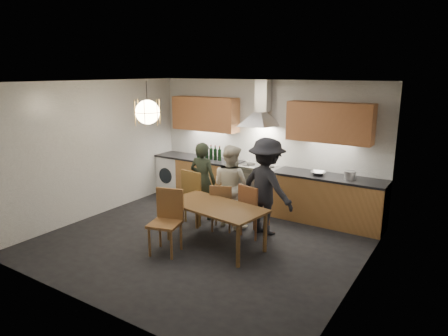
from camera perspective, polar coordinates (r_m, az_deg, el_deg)
The scene contains 17 objects.
ground at distance 6.78m, azimuth -3.19°, elevation -10.39°, with size 5.00×5.00×0.00m, color black.
room_shell at distance 6.28m, azimuth -3.40°, elevation 3.99°, with size 5.02×4.52×2.61m.
counter_run at distance 8.17m, azimuth 4.92°, elevation -2.80°, with size 5.00×0.62×0.90m.
range_stove at distance 8.18m, azimuth 4.76°, elevation -2.84°, with size 0.90×0.60×0.92m.
wall_fixtures at distance 8.00m, azimuth 5.37°, elevation 7.25°, with size 4.30×0.54×1.10m.
pendant_lamp at distance 6.78m, azimuth -10.87°, elevation 7.85°, with size 0.43×0.43×0.70m.
dining_table at distance 6.39m, azimuth -1.28°, elevation -6.03°, with size 1.73×1.03×0.69m.
chair_back_left at distance 7.38m, azimuth -4.08°, elevation -3.56°, with size 0.51×0.51×1.01m.
chair_back_mid at distance 7.01m, azimuth -0.33°, elevation -5.25°, with size 0.50×0.50×0.85m.
chair_back_right at distance 6.77m, azimuth 4.00°, elevation -5.64°, with size 0.50×0.50×0.92m.
chair_front at distance 6.29m, azimuth -8.11°, elevation -6.87°, with size 0.55×0.55×0.99m.
person_left at distance 7.57m, azimuth -3.04°, elevation -1.84°, with size 0.54×0.35×1.48m, color black.
person_mid at distance 7.19m, azimuth 0.98°, elevation -2.55°, with size 0.73×0.57×1.50m, color beige.
person_right at distance 6.85m, azimuth 6.07°, elevation -2.67°, with size 1.09×0.63×1.69m, color black.
mixing_bowl at distance 7.54m, azimuth 13.30°, elevation -0.72°, with size 0.27×0.27×0.07m, color #B3B3B6.
stock_pot at distance 7.39m, azimuth 17.54°, elevation -1.01°, with size 0.20×0.20×0.14m, color silver.
wine_bottles at distance 8.65m, azimuth -2.17°, elevation 2.30°, with size 0.63×0.07×0.31m.
Camera 1 is at (3.64, -5.00, 2.76)m, focal length 32.00 mm.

